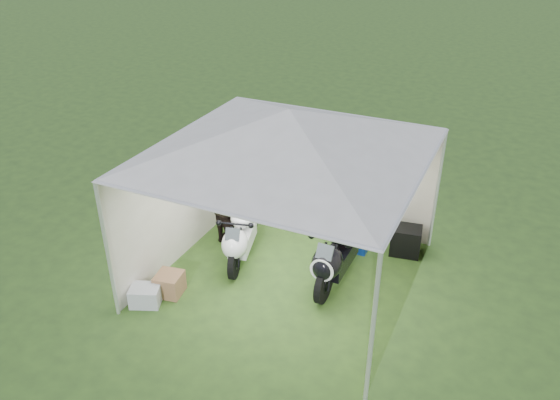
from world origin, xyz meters
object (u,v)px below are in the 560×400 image
Objects in this scene: paddock_stand at (356,242)px; equipment_box at (406,240)px; canopy_tent at (290,135)px; motorcycle_white at (241,232)px; person_blue_jacket at (352,215)px; crate_1 at (170,284)px; person_dark_jacket at (227,202)px; crate_0 at (145,296)px; motorcycle_black at (338,250)px.

equipment_box reaches higher than paddock_stand.
motorcycle_white is at bearing 172.35° from canopy_tent.
canopy_tent reaches higher than person_blue_jacket.
crate_1 is (-2.29, -2.34, -0.62)m from person_blue_jacket.
paddock_stand is 2.47m from person_dark_jacket.
person_blue_jacket is at bearing 47.56° from crate_0.
person_blue_jacket is at bearing 55.32° from canopy_tent.
motorcycle_white is at bearing -152.11° from equipment_box.
crate_1 is at bearing -138.98° from equipment_box.
person_blue_jacket reaches higher than motorcycle_black.
crate_0 is (-0.27, -2.19, -0.67)m from person_dark_jacket.
paddock_stand is (0.01, 0.98, -0.42)m from motorcycle_black.
motorcycle_black reaches higher than paddock_stand.
paddock_stand is at bearing 16.39° from motorcycle_white.
motorcycle_black is (1.76, 0.12, 0.05)m from motorcycle_white.
equipment_box is 4.65m from crate_0.
paddock_stand is at bearing 46.75° from crate_1.
canopy_tent is 3.44× the size of person_dark_jacket.
crate_0 is (-2.55, -2.88, -0.02)m from paddock_stand.
person_blue_jacket is (0.74, 1.07, -1.77)m from canopy_tent.
person_blue_jacket is 3.74m from crate_0.
person_blue_jacket is (-0.05, 0.82, 0.21)m from motorcycle_black.
motorcycle_black is 5.25× the size of crate_1.
motorcycle_black reaches higher than equipment_box.
person_blue_jacket is at bearing -153.63° from equipment_box.
person_dark_jacket reaches higher than motorcycle_white.
paddock_stand is at bearing -140.24° from person_dark_jacket.
motorcycle_white is at bearing -175.82° from motorcycle_black.
crate_1 reaches higher than crate_0.
person_dark_jacket is (-0.51, 0.41, 0.28)m from motorcycle_white.
person_dark_jacket reaches higher than crate_0.
person_dark_jacket is 4.00× the size of crate_1.
person_blue_jacket is at bearing 45.52° from crate_1.
equipment_box is at bearing 12.39° from motorcycle_white.
equipment_box is (0.85, 0.29, 0.09)m from paddock_stand.
equipment_box is 4.24m from crate_1.
motorcycle_black is 2.82m from crate_1.
crate_0 is at bearing -142.82° from motorcycle_black.
equipment_box is at bearing 43.03° from crate_0.
person_blue_jacket is 3.33m from crate_1.
equipment_box is at bearing 41.02° from crate_1.
motorcycle_white is at bearing 164.07° from person_dark_jacket.
crate_0 is at bearing -1.13° from person_blue_jacket.
canopy_tent is at bearing 6.63° from person_blue_jacket.
motorcycle_white reaches higher than crate_0.
person_dark_jacket is at bearing 125.65° from motorcycle_white.
person_blue_jacket reaches higher than motorcycle_white.
canopy_tent is at bearing 39.22° from crate_1.
person_dark_jacket is 3.10× the size of equipment_box.
person_blue_jacket is 3.45× the size of crate_0.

